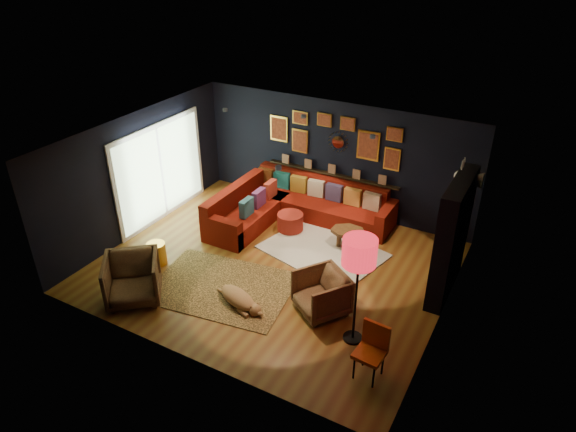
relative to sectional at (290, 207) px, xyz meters
The scene contains 20 objects.
floor 1.94m from the sectional, 71.24° to the right, with size 6.50×6.50×0.00m, color brown.
room_walls 2.29m from the sectional, 71.24° to the right, with size 6.50×6.50×6.50m.
sectional is the anchor object (origin of this frame).
ledge 1.22m from the sectional, 54.82° to the left, with size 3.20×0.12×0.04m, color black.
gallery_wall 1.84m from the sectional, 56.49° to the left, with size 3.15×0.04×1.02m.
sunburst_mirror 1.80m from the sectional, 51.91° to the left, with size 0.47×0.16×0.47m.
fireplace 3.88m from the sectional, 13.77° to the right, with size 0.31×1.60×2.20m.
deer_head 4.15m from the sectional, ahead, with size 0.50×0.28×0.45m.
sliding_door 2.97m from the sectional, 155.08° to the right, with size 0.06×2.80×2.20m.
ceiling_spots 2.53m from the sectional, 58.65° to the right, with size 3.30×2.50×0.06m.
shag_rug 1.55m from the sectional, 34.90° to the right, with size 2.31×1.68×0.03m, color beige.
leopard_rug 2.86m from the sectional, 87.61° to the right, with size 2.54×1.81×0.01m, color tan.
coffee_table 1.64m from the sectional, 14.63° to the right, with size 0.84×0.71×0.36m.
pouf 0.50m from the sectional, 60.46° to the right, with size 0.57×0.57×0.37m, color maroon.
armchair_left 4.00m from the sectional, 105.22° to the right, with size 0.91×0.85×0.94m, color #A77142.
armchair_right 3.26m from the sectional, 51.86° to the right, with size 0.80×0.75×0.82m, color #A77142.
gold_stool 3.16m from the sectional, 117.30° to the right, with size 0.36×0.36×0.46m, color gold.
orange_chair 4.80m from the sectional, 46.94° to the right, with size 0.45×0.45×0.89m.
floor_lamp 4.24m from the sectional, 46.81° to the right, with size 0.52×0.52×1.90m.
dog 3.18m from the sectional, 78.17° to the right, with size 1.14×0.56×0.36m, color tan, non-canonical shape.
Camera 1 is at (4.26, -7.14, 5.81)m, focal length 32.00 mm.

